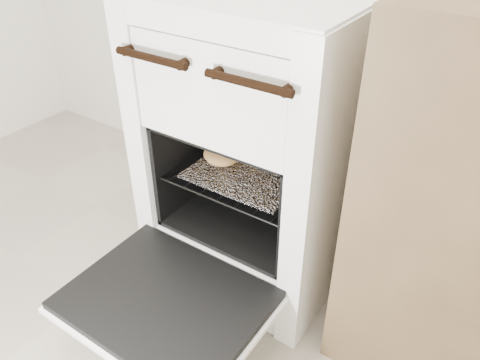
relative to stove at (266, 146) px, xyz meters
The scene contains 5 objects.
stove is the anchor object (origin of this frame).
oven_door 0.53m from the stove, 90.00° to the right, with size 0.51×0.40×0.04m.
oven_rack 0.08m from the stove, 90.00° to the right, with size 0.41×0.40×0.01m.
foil_sheet 0.09m from the stove, 90.00° to the right, with size 0.32×0.28×0.01m, color white.
baked_rolls 0.06m from the stove, 135.45° to the right, with size 0.26×0.24×0.05m.
Camera 1 is at (0.63, 0.13, 1.11)m, focal length 35.00 mm.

